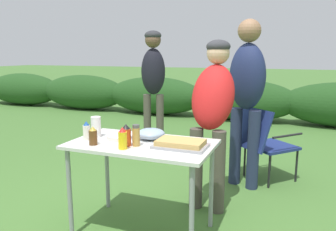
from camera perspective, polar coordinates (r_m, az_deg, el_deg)
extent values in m
plane|color=#477533|center=(2.82, -4.35, -19.37)|extent=(60.00, 60.00, 0.00)
ellipsoid|color=#234C1E|center=(10.02, -23.87, 4.24)|extent=(2.40, 0.90, 0.88)
ellipsoid|color=#234C1E|center=(8.72, -14.50, 3.98)|extent=(2.40, 0.90, 0.88)
ellipsoid|color=#234C1E|center=(7.73, -2.34, 3.48)|extent=(2.40, 0.90, 0.88)
ellipsoid|color=#234C1E|center=(7.18, 12.48, 2.67)|extent=(2.40, 0.90, 0.88)
cube|color=silver|center=(2.54, -4.58, -5.01)|extent=(1.10, 0.64, 0.02)
cylinder|color=gray|center=(2.69, -16.74, -12.84)|extent=(0.04, 0.04, 0.71)
cylinder|color=gray|center=(2.27, 4.15, -17.02)|extent=(0.04, 0.04, 0.71)
cylinder|color=gray|center=(3.10, -10.56, -9.37)|extent=(0.04, 0.04, 0.71)
cylinder|color=gray|center=(2.74, 7.55, -12.01)|extent=(0.04, 0.04, 0.71)
cube|color=#9E9EA3|center=(2.40, 2.22, -5.33)|extent=(0.39, 0.24, 0.02)
cube|color=tan|center=(2.39, 2.22, -4.69)|extent=(0.34, 0.21, 0.04)
cylinder|color=white|center=(2.66, -8.43, -3.71)|extent=(0.21, 0.21, 0.03)
ellipsoid|color=#99B2CC|center=(2.62, -2.99, -3.19)|extent=(0.22, 0.22, 0.09)
cylinder|color=white|center=(2.75, -12.43, -1.92)|extent=(0.08, 0.08, 0.17)
cylinder|color=#B2893D|center=(2.43, -5.48, -3.74)|extent=(0.06, 0.06, 0.14)
cylinder|color=#4C4C4C|center=(2.41, -5.52, -1.89)|extent=(0.05, 0.05, 0.02)
cylinder|color=#CC4214|center=(2.45, -7.30, -3.77)|extent=(0.07, 0.07, 0.13)
cone|color=black|center=(2.43, -7.34, -1.89)|extent=(0.06, 0.06, 0.04)
cylinder|color=yellow|center=(2.37, -7.90, -4.32)|extent=(0.06, 0.06, 0.13)
cone|color=red|center=(2.35, -7.95, -2.42)|extent=(0.05, 0.05, 0.04)
cylinder|color=silver|center=(2.68, -13.98, -2.89)|extent=(0.06, 0.06, 0.12)
cone|color=#194793|center=(2.66, -14.05, -1.32)|extent=(0.05, 0.05, 0.03)
cylinder|color=brown|center=(2.52, -12.91, -3.77)|extent=(0.06, 0.06, 0.11)
cone|color=gold|center=(2.50, -12.98, -2.21)|extent=(0.05, 0.05, 0.03)
cylinder|color=#4C473D|center=(3.06, 4.89, -9.16)|extent=(0.12, 0.12, 0.75)
cylinder|color=#4C473D|center=(2.99, 8.72, -9.72)|extent=(0.12, 0.12, 0.75)
ellipsoid|color=red|center=(2.97, 7.83, 3.27)|extent=(0.43, 0.52, 0.67)
sphere|color=#DBAD89|center=(3.05, 8.73, 10.71)|extent=(0.21, 0.21, 0.21)
ellipsoid|color=#333338|center=(3.05, 8.76, 11.78)|extent=(0.22, 0.22, 0.12)
cylinder|color=#4C473D|center=(4.89, -3.62, -1.10)|extent=(0.11, 0.11, 0.82)
cylinder|color=#4C473D|center=(4.86, -1.40, -1.15)|extent=(0.11, 0.11, 0.82)
ellipsoid|color=black|center=(4.78, -2.59, 7.65)|extent=(0.40, 0.33, 0.67)
sphere|color=brown|center=(4.78, -2.64, 13.01)|extent=(0.23, 0.23, 0.23)
ellipsoid|color=#333338|center=(4.78, -2.64, 13.76)|extent=(0.24, 0.24, 0.14)
cylinder|color=#232D4C|center=(3.66, 11.66, -5.25)|extent=(0.13, 0.13, 0.84)
cylinder|color=#232D4C|center=(3.55, 14.62, -5.85)|extent=(0.13, 0.13, 0.84)
ellipsoid|color=navy|center=(3.47, 13.65, 6.61)|extent=(0.47, 0.41, 0.68)
sphere|color=#936B4C|center=(3.47, 13.99, 14.14)|extent=(0.23, 0.23, 0.23)
cube|color=navy|center=(3.89, 17.50, -5.12)|extent=(0.65, 0.65, 0.03)
cube|color=navy|center=(3.65, 14.52, -2.28)|extent=(0.45, 0.43, 0.44)
cylinder|color=black|center=(3.96, 13.21, -7.58)|extent=(0.02, 0.02, 0.38)
cylinder|color=black|center=(3.68, 17.22, -9.21)|extent=(0.02, 0.02, 0.38)
cylinder|color=black|center=(4.21, 17.44, -6.66)|extent=(0.02, 0.02, 0.38)
cylinder|color=black|center=(3.95, 21.48, -8.08)|extent=(0.02, 0.02, 0.38)
cylinder|color=black|center=(4.01, 15.37, -1.95)|extent=(0.30, 0.32, 0.02)
cylinder|color=black|center=(3.69, 20.12, -3.32)|extent=(0.30, 0.32, 0.02)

